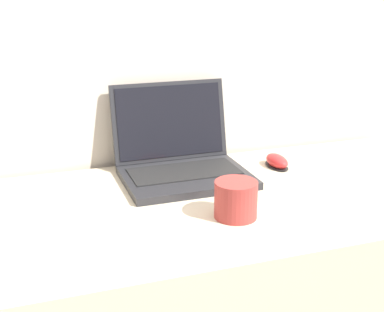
% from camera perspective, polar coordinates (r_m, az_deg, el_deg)
% --- Properties ---
extents(laptop, '(0.33, 0.31, 0.24)m').
position_cam_1_polar(laptop, '(1.47, -1.25, -0.12)').
color(laptop, '#232326').
rests_on(laptop, desk).
extents(drink_cup, '(0.10, 0.10, 0.09)m').
position_cam_1_polar(drink_cup, '(1.22, 4.70, -4.57)').
color(drink_cup, '#9E332D').
rests_on(drink_cup, desk).
extents(computer_mouse, '(0.05, 0.10, 0.04)m').
position_cam_1_polar(computer_mouse, '(1.56, 9.04, -0.59)').
color(computer_mouse, black).
rests_on(computer_mouse, desk).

